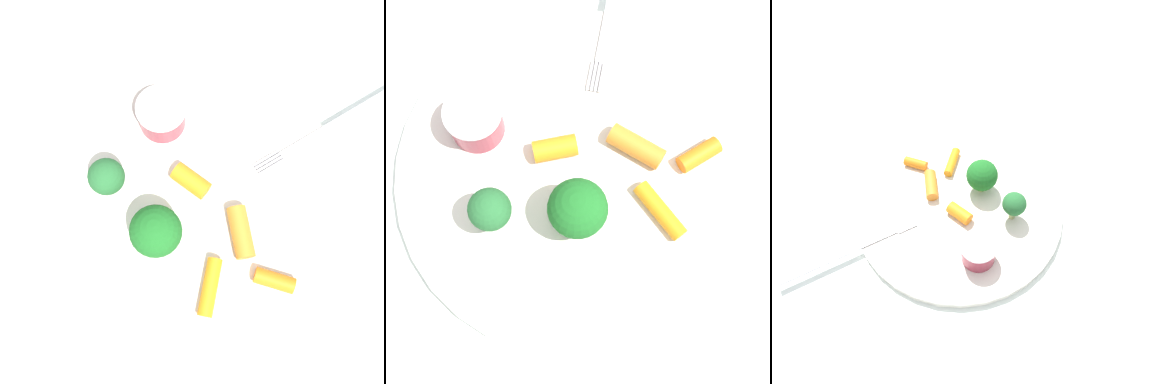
% 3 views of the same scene
% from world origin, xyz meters
% --- Properties ---
extents(ground_plane, '(2.40, 2.40, 0.00)m').
position_xyz_m(ground_plane, '(0.00, 0.00, 0.00)').
color(ground_plane, silver).
extents(plate, '(0.30, 0.30, 0.01)m').
position_xyz_m(plate, '(0.00, 0.00, 0.01)').
color(plate, silver).
rests_on(plate, ground_plane).
extents(sauce_cup, '(0.05, 0.05, 0.03)m').
position_xyz_m(sauce_cup, '(-0.09, -0.02, 0.03)').
color(sauce_cup, maroon).
rests_on(sauce_cup, plate).
extents(broccoli_floret_0, '(0.03, 0.03, 0.05)m').
position_xyz_m(broccoli_floret_0, '(-0.03, -0.07, 0.04)').
color(broccoli_floret_0, '#99AC66').
rests_on(broccoli_floret_0, plate).
extents(broccoli_floret_1, '(0.05, 0.05, 0.05)m').
position_xyz_m(broccoli_floret_1, '(0.02, -0.03, 0.04)').
color(broccoli_floret_1, '#88C363').
rests_on(broccoli_floret_1, plate).
extents(carrot_stick_0, '(0.04, 0.04, 0.02)m').
position_xyz_m(carrot_stick_0, '(-0.02, 0.00, 0.02)').
color(carrot_stick_0, orange).
rests_on(carrot_stick_0, plate).
extents(carrot_stick_1, '(0.05, 0.02, 0.02)m').
position_xyz_m(carrot_stick_1, '(0.03, 0.04, 0.02)').
color(carrot_stick_1, orange).
rests_on(carrot_stick_1, plate).
extents(carrot_stick_2, '(0.03, 0.04, 0.01)m').
position_xyz_m(carrot_stick_2, '(0.07, 0.07, 0.02)').
color(carrot_stick_2, orange).
rests_on(carrot_stick_2, plate).
extents(carrot_stick_3, '(0.05, 0.03, 0.01)m').
position_xyz_m(carrot_stick_3, '(0.07, 0.01, 0.02)').
color(carrot_stick_3, orange).
rests_on(carrot_stick_3, plate).
extents(fork, '(0.09, 0.17, 0.00)m').
position_xyz_m(fork, '(-0.07, 0.14, 0.01)').
color(fork, silver).
rests_on(fork, plate).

